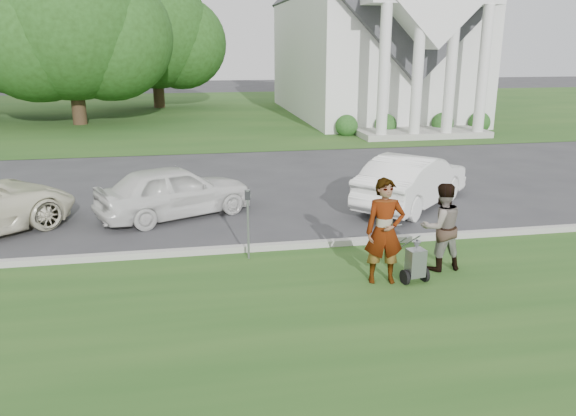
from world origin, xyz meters
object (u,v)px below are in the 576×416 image
object	(u,v)px
car_d	(412,180)
person_left	(385,232)
car_b	(175,191)
tree_back	(155,37)
striping_cart	(415,264)
parking_meter_near	(248,216)
church	(372,15)
person_right	(441,227)
tree_left	(70,28)

from	to	relation	value
car_d	person_left	bearing A→B (deg)	108.68
car_b	tree_back	bearing A→B (deg)	-20.79
car_b	car_d	world-z (taller)	car_d
striping_cart	parking_meter_near	size ratio (longest dim) A/B	0.68
church	person_left	world-z (taller)	church
church	person_right	bearing A→B (deg)	-104.84
church	car_d	bearing A→B (deg)	-104.68
tree_back	parking_meter_near	bearing A→B (deg)	-84.34
parking_meter_near	car_d	xyz separation A→B (m)	(4.87, 3.22, -0.23)
church	person_left	bearing A→B (deg)	-107.41
church	tree_back	distance (m)	14.77
car_d	tree_left	bearing A→B (deg)	-11.24
church	person_left	distance (m)	26.25
tree_back	person_right	distance (m)	32.00
car_b	car_d	distance (m)	6.40
tree_left	tree_back	world-z (taller)	tree_left
church	parking_meter_near	world-z (taller)	church
striping_cart	parking_meter_near	bearing A→B (deg)	139.79
person_right	tree_left	bearing A→B (deg)	-69.40
person_right	car_d	size ratio (longest dim) A/B	0.40
striping_cart	church	bearing A→B (deg)	64.62
striping_cart	car_d	world-z (taller)	car_d
person_right	car_b	size ratio (longest dim) A/B	0.44
tree_back	striping_cart	world-z (taller)	tree_back
church	tree_back	bearing A→B (deg)	152.15
tree_back	car_d	distance (m)	28.06
person_right	car_d	bearing A→B (deg)	-109.64
person_left	person_right	distance (m)	1.37
striping_cart	tree_left	bearing A→B (deg)	103.40
car_b	person_right	bearing A→B (deg)	-155.40
car_d	car_b	bearing A→B (deg)	45.09
tree_left	person_right	xyz separation A→B (m)	(10.60, -23.08, -4.24)
person_left	car_d	xyz separation A→B (m)	(2.53, 4.83, -0.27)
tree_left	tree_back	bearing A→B (deg)	63.43
parking_meter_near	car_b	distance (m)	3.70
person_left	parking_meter_near	world-z (taller)	person_left
tree_left	person_right	world-z (taller)	tree_left
tree_left	parking_meter_near	world-z (taller)	tree_left
person_right	parking_meter_near	world-z (taller)	person_right
tree_back	car_b	distance (m)	26.85
tree_back	person_left	xyz separation A→B (m)	(5.30, -31.48, -3.74)
tree_back	striping_cart	xyz separation A→B (m)	(5.88, -31.61, -4.34)
church	striping_cart	distance (m)	26.34
person_left	church	bearing A→B (deg)	80.60
striping_cart	person_left	distance (m)	0.85
person_right	person_left	bearing A→B (deg)	13.03
striping_cart	person_right	size ratio (longest dim) A/B	0.58
church	person_right	world-z (taller)	church
tree_back	person_right	xyz separation A→B (m)	(6.60, -31.08, -3.85)
striping_cart	person_right	xyz separation A→B (m)	(0.72, 0.54, 0.49)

